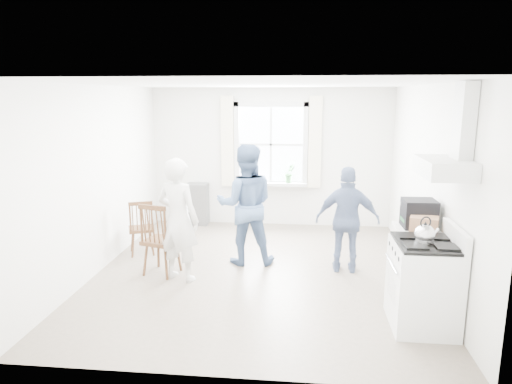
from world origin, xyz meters
name	(u,v)px	position (x,y,z in m)	size (l,w,h in m)	color
room_shell	(258,182)	(0.00, 0.00, 1.30)	(4.62, 5.12, 2.64)	gray
window_assembly	(271,149)	(0.00, 2.45, 1.46)	(1.88, 0.24, 1.70)	white
range_hood	(451,152)	(2.07, -1.35, 1.90)	(0.45, 0.76, 0.94)	silver
shelf_unit	(198,204)	(-1.40, 2.33, 0.40)	(0.40, 0.30, 0.80)	slate
gas_stove	(424,284)	(1.91, -1.35, 0.48)	(0.68, 0.76, 1.12)	white
kettle	(425,235)	(1.86, -1.41, 1.05)	(0.21, 0.21, 0.29)	silver
low_cabinet	(414,263)	(1.98, -0.65, 0.45)	(0.50, 0.55, 0.90)	silver
stereo_stack	(419,214)	(2.00, -0.62, 1.07)	(0.38, 0.35, 0.34)	black
cardboard_box	(424,225)	(2.00, -0.87, 1.00)	(0.31, 0.22, 0.20)	#A06F4D
windsor_chair_a	(141,222)	(-1.86, 0.50, 0.54)	(0.48, 0.48, 0.89)	#452916
windsor_chair_b	(156,232)	(-1.37, -0.29, 0.63)	(0.54, 0.53, 1.03)	#452916
person_left	(178,220)	(-1.03, -0.36, 0.84)	(0.61, 0.61, 1.67)	silver
person_mid	(246,205)	(-0.22, 0.37, 0.89)	(0.86, 0.86, 1.78)	#4A638B
person_right	(347,220)	(1.24, 0.16, 0.75)	(0.88, 0.88, 1.50)	navy
potted_plant	(290,173)	(0.36, 2.36, 1.03)	(0.20, 0.20, 0.36)	#2F692E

